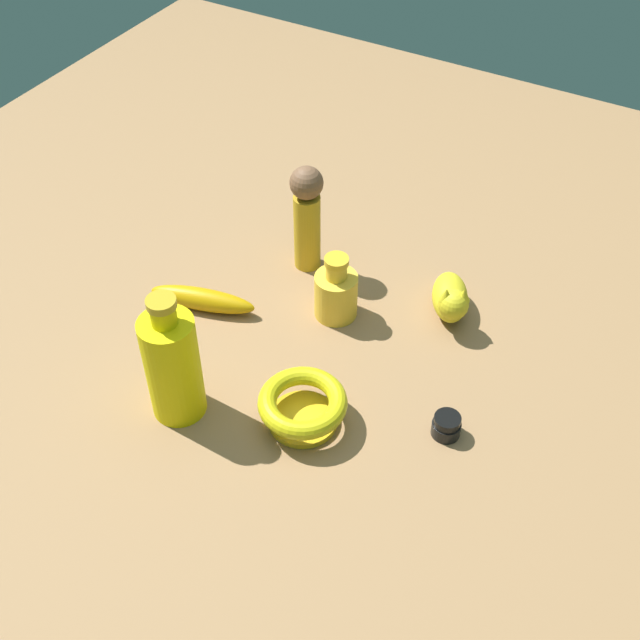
{
  "coord_description": "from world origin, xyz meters",
  "views": [
    {
      "loc": [
        -0.79,
        -0.45,
        0.95
      ],
      "look_at": [
        0.0,
        0.0,
        0.07
      ],
      "focal_mm": 46.06,
      "sensor_mm": 36.0,
      "label": 1
    }
  ],
  "objects_px": {
    "person_figure_adult": "(307,214)",
    "bowl": "(303,405)",
    "banana": "(202,299)",
    "nail_polish_jar": "(446,426)",
    "bottle_tall": "(173,365)",
    "bottle_short": "(336,292)",
    "cat_figurine": "(451,298)"
  },
  "relations": [
    {
      "from": "bowl",
      "to": "banana",
      "type": "distance_m",
      "value": 0.3
    },
    {
      "from": "bowl",
      "to": "banana",
      "type": "xyz_separation_m",
      "value": [
        0.13,
        0.27,
        -0.02
      ]
    },
    {
      "from": "banana",
      "to": "nail_polish_jar",
      "type": "bearing_deg",
      "value": -20.55
    },
    {
      "from": "person_figure_adult",
      "to": "nail_polish_jar",
      "type": "relative_size",
      "value": 4.73
    },
    {
      "from": "bottle_short",
      "to": "nail_polish_jar",
      "type": "xyz_separation_m",
      "value": [
        -0.14,
        -0.26,
        -0.03
      ]
    },
    {
      "from": "bowl",
      "to": "person_figure_adult",
      "type": "xyz_separation_m",
      "value": [
        0.31,
        0.17,
        0.07
      ]
    },
    {
      "from": "nail_polish_jar",
      "to": "person_figure_adult",
      "type": "bearing_deg",
      "value": 57.89
    },
    {
      "from": "cat_figurine",
      "to": "bowl",
      "type": "xyz_separation_m",
      "value": [
        -0.32,
        0.1,
        -0.0
      ]
    },
    {
      "from": "cat_figurine",
      "to": "bottle_tall",
      "type": "bearing_deg",
      "value": 144.85
    },
    {
      "from": "person_figure_adult",
      "to": "nail_polish_jar",
      "type": "bearing_deg",
      "value": -122.11
    },
    {
      "from": "cat_figurine",
      "to": "person_figure_adult",
      "type": "bearing_deg",
      "value": 90.75
    },
    {
      "from": "bottle_tall",
      "to": "bowl",
      "type": "xyz_separation_m",
      "value": [
        0.07,
        -0.17,
        -0.06
      ]
    },
    {
      "from": "bottle_tall",
      "to": "bottle_short",
      "type": "bearing_deg",
      "value": -19.59
    },
    {
      "from": "bottle_tall",
      "to": "bowl",
      "type": "bearing_deg",
      "value": -68.65
    },
    {
      "from": "cat_figurine",
      "to": "nail_polish_jar",
      "type": "relative_size",
      "value": 3.18
    },
    {
      "from": "person_figure_adult",
      "to": "bowl",
      "type": "bearing_deg",
      "value": -150.9
    },
    {
      "from": "bowl",
      "to": "nail_polish_jar",
      "type": "distance_m",
      "value": 0.21
    },
    {
      "from": "bottle_short",
      "to": "nail_polish_jar",
      "type": "distance_m",
      "value": 0.3
    },
    {
      "from": "person_figure_adult",
      "to": "banana",
      "type": "height_order",
      "value": "person_figure_adult"
    },
    {
      "from": "bottle_tall",
      "to": "person_figure_adult",
      "type": "distance_m",
      "value": 0.38
    },
    {
      "from": "bowl",
      "to": "cat_figurine",
      "type": "bearing_deg",
      "value": -17.03
    },
    {
      "from": "cat_figurine",
      "to": "banana",
      "type": "xyz_separation_m",
      "value": [
        -0.19,
        0.37,
        -0.02
      ]
    },
    {
      "from": "bowl",
      "to": "bottle_short",
      "type": "relative_size",
      "value": 1.09
    },
    {
      "from": "bottle_tall",
      "to": "bottle_short",
      "type": "height_order",
      "value": "bottle_tall"
    },
    {
      "from": "bottle_short",
      "to": "cat_figurine",
      "type": "bearing_deg",
      "value": -61.4
    },
    {
      "from": "bowl",
      "to": "nail_polish_jar",
      "type": "relative_size",
      "value": 3.06
    },
    {
      "from": "bowl",
      "to": "person_figure_adult",
      "type": "height_order",
      "value": "person_figure_adult"
    },
    {
      "from": "bottle_tall",
      "to": "banana",
      "type": "xyz_separation_m",
      "value": [
        0.19,
        0.1,
        -0.07
      ]
    },
    {
      "from": "bottle_tall",
      "to": "bowl",
      "type": "relative_size",
      "value": 1.69
    },
    {
      "from": "bottle_short",
      "to": "banana",
      "type": "relative_size",
      "value": 0.65
    },
    {
      "from": "person_figure_adult",
      "to": "bottle_short",
      "type": "height_order",
      "value": "person_figure_adult"
    },
    {
      "from": "bottle_short",
      "to": "nail_polish_jar",
      "type": "height_order",
      "value": "bottle_short"
    }
  ]
}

